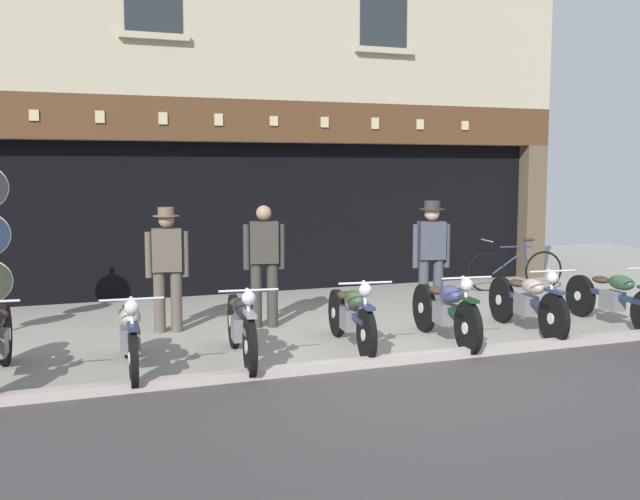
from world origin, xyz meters
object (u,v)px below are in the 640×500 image
object	(u,v)px
salesman_right	(431,251)
advert_board_near	(420,196)
salesman_left	(167,263)
motorcycle_center	(351,315)
motorcycle_left	(130,334)
motorcycle_right	(527,301)
leaning_bicycle	(516,269)
motorcycle_center_left	(241,324)
motorcycle_far_right	(614,296)
shopkeeper_center	(264,260)
motorcycle_center_right	(445,309)

from	to	relation	value
salesman_right	advert_board_near	size ratio (longest dim) A/B	1.80
salesman_left	advert_board_near	xyz separation A→B (m)	(5.24, 2.77, 0.72)
motorcycle_center	motorcycle_left	bearing A→B (deg)	10.82
motorcycle_left	motorcycle_right	size ratio (longest dim) A/B	0.96
motorcycle_left	motorcycle_center	world-z (taller)	motorcycle_center
motorcycle_left	advert_board_near	distance (m)	7.63
salesman_right	leaning_bicycle	size ratio (longest dim) A/B	0.96
motorcycle_center_left	advert_board_near	distance (m)	6.71
motorcycle_center_left	motorcycle_center	distance (m)	1.40
motorcycle_far_right	leaning_bicycle	size ratio (longest dim) A/B	1.14
motorcycle_center_left	shopkeeper_center	xyz separation A→B (m)	(0.77, 1.68, 0.50)
motorcycle_center_left	salesman_right	size ratio (longest dim) A/B	1.18
motorcycle_center_left	salesman_right	xyz separation A→B (m)	(3.30, 1.59, 0.52)
motorcycle_center	advert_board_near	world-z (taller)	advert_board_near
motorcycle_right	salesman_right	size ratio (longest dim) A/B	1.18
motorcycle_far_right	salesman_left	size ratio (longest dim) A/B	1.22
motorcycle_far_right	salesman_right	bearing A→B (deg)	-34.87
motorcycle_center_right	leaning_bicycle	size ratio (longest dim) A/B	1.10
salesman_left	advert_board_near	size ratio (longest dim) A/B	1.77
motorcycle_center_left	leaning_bicycle	xyz separation A→B (m)	(5.86, 3.10, -0.05)
motorcycle_left	salesman_right	distance (m)	4.82
motorcycle_far_right	salesman_left	xyz separation A→B (m)	(-5.76, 1.82, 0.50)
motorcycle_left	motorcycle_center_right	distance (m)	3.81
salesman_right	motorcycle_right	bearing A→B (deg)	124.27
salesman_left	salesman_right	xyz separation A→B (m)	(3.80, -0.24, 0.03)
motorcycle_center	motorcycle_right	distance (m)	2.50
motorcycle_center_right	salesman_left	distance (m)	3.65
motorcycle_far_right	leaning_bicycle	distance (m)	3.13
advert_board_near	leaning_bicycle	bearing A→B (deg)	-53.29
motorcycle_right	motorcycle_center	bearing A→B (deg)	6.64
leaning_bicycle	advert_board_near	bearing A→B (deg)	47.46
motorcycle_far_right	salesman_right	xyz separation A→B (m)	(-1.96, 1.57, 0.53)
motorcycle_center_left	motorcycle_far_right	size ratio (longest dim) A/B	0.99
shopkeeper_center	advert_board_near	bearing A→B (deg)	-130.48
motorcycle_center	shopkeeper_center	xyz separation A→B (m)	(-0.62, 1.55, 0.51)
salesman_left	shopkeeper_center	xyz separation A→B (m)	(1.28, -0.16, 0.01)
motorcycle_far_right	shopkeeper_center	size ratio (longest dim) A/B	1.21
motorcycle_left	motorcycle_center_left	world-z (taller)	motorcycle_center_left
motorcycle_right	advert_board_near	bearing A→B (deg)	-93.20
motorcycle_center	motorcycle_center_right	world-z (taller)	motorcycle_center_right
motorcycle_left	motorcycle_center	distance (m)	2.61
salesman_right	advert_board_near	world-z (taller)	advert_board_near
salesman_right	motorcycle_left	bearing A→B (deg)	32.05
salesman_left	leaning_bicycle	distance (m)	6.51
leaning_bicycle	shopkeeper_center	bearing A→B (deg)	116.31
motorcycle_right	salesman_left	bearing A→B (deg)	-14.18
motorcycle_left	motorcycle_far_right	distance (m)	6.47
motorcycle_far_right	motorcycle_right	bearing A→B (deg)	0.53
motorcycle_right	motorcycle_far_right	distance (m)	1.37
motorcycle_left	shopkeeper_center	size ratio (longest dim) A/B	1.15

